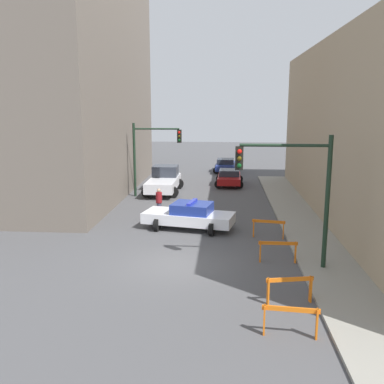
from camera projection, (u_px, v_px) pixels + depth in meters
The scene contains 14 objects.
ground_plane at pixel (176, 264), 17.51m from camera, with size 120.00×120.00×0.00m, color #4C4C4F.
sidewalk_right at pixel (330, 267), 17.04m from camera, with size 2.40×44.00×0.12m.
building_corner_left at pixel (28, 50), 30.06m from camera, with size 14.00×20.00×20.38m.
traffic_light_near at pixel (297, 182), 16.33m from camera, with size 3.64×0.35×5.20m.
traffic_light_far at pixel (150, 149), 29.95m from camera, with size 3.44×0.35×5.20m.
police_car at pixel (189, 216), 22.43m from camera, with size 4.98×2.96×1.52m.
white_truck at pixel (164, 180), 31.88m from camera, with size 2.67×5.42×1.90m.
parked_car_near at pixel (229, 177), 34.76m from camera, with size 2.35×4.35×1.31m.
parked_car_mid at pixel (225, 165), 41.74m from camera, with size 2.39×4.37×1.31m.
pedestrian_crossing at pixel (159, 202), 24.96m from camera, with size 0.42×0.42×1.66m.
barrier_front at pixel (291, 316), 11.93m from camera, with size 1.60×0.30×0.90m.
barrier_mid at pixel (290, 286), 13.97m from camera, with size 1.58×0.44×0.90m.
barrier_back at pixel (278, 248), 17.63m from camera, with size 1.60×0.17×0.90m.
barrier_corner at pixel (269, 226), 20.91m from camera, with size 1.59×0.40×0.90m.
Camera 1 is at (1.93, -16.47, 6.40)m, focal length 40.00 mm.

